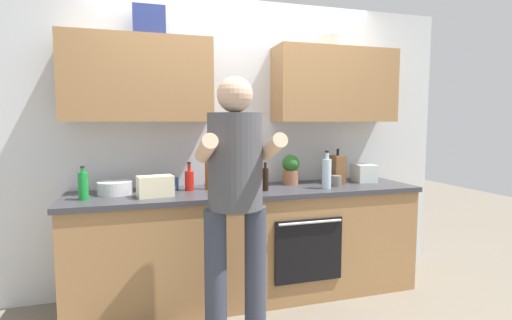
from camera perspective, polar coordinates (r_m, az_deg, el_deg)
name	(u,v)px	position (r m, az deg, el deg)	size (l,w,h in m)	color
ground_plane	(250,295)	(3.42, -0.87, -19.39)	(12.00, 12.00, 0.00)	#756B5B
back_wall_unit	(241,117)	(3.37, -2.24, 6.37)	(4.00, 0.38, 2.50)	silver
counter	(250,243)	(3.26, -0.85, -12.17)	(2.84, 0.67, 0.90)	#A37547
person_standing	(236,191)	(2.40, -3.04, -4.56)	(0.49, 0.45, 1.72)	#383D4C
bottle_soy	(265,179)	(3.07, 1.38, -2.79)	(0.05, 0.05, 0.23)	black
bottle_water	(327,173)	(3.23, 10.40, -1.90)	(0.08, 0.08, 0.31)	silver
bottle_syrup	(208,175)	(3.16, -7.06, -2.15)	(0.05, 0.05, 0.29)	#8C4C14
bottle_soda	(83,185)	(2.98, -24.18, -3.46)	(0.07, 0.07, 0.24)	#198C33
bottle_hotsauce	(189,180)	(3.14, -9.84, -2.92)	(0.07, 0.07, 0.23)	red
cup_tea	(173,184)	(3.19, -12.18, -3.45)	(0.09, 0.09, 0.10)	#33598C
cup_stoneware	(336,181)	(3.38, 11.76, -3.03)	(0.09, 0.09, 0.09)	slate
mixing_bowl	(115,188)	(3.12, -20.16, -3.90)	(0.25, 0.25, 0.10)	silver
knife_block	(337,169)	(3.52, 11.95, -1.35)	(0.10, 0.14, 0.31)	brown
potted_herb	(291,169)	(3.40, 5.14, -1.30)	(0.15, 0.15, 0.26)	#9E6647
grocery_bag_crisps	(234,182)	(3.02, -3.26, -3.29)	(0.18, 0.18, 0.16)	red
grocery_bag_produce	(364,173)	(3.68, 15.67, -1.88)	(0.18, 0.20, 0.16)	silver
grocery_bag_rice	(155,186)	(2.94, -14.68, -3.77)	(0.25, 0.15, 0.15)	beige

